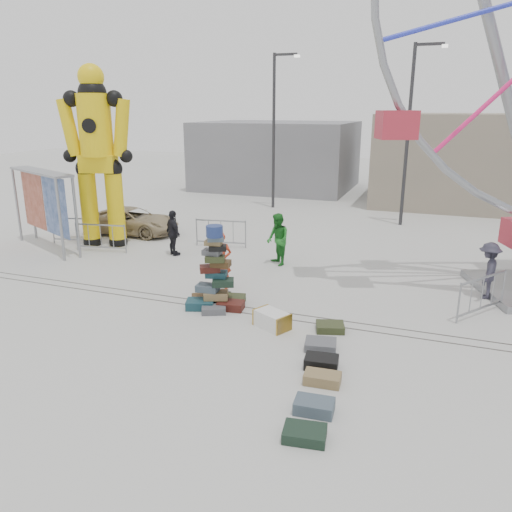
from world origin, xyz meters
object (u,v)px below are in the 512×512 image
(suitcase_tower, at_px, (216,284))
(banner_scaffold, at_px, (42,191))
(barricade_dummy_a, at_px, (76,231))
(pedestrian_green, at_px, (278,240))
(pedestrian_black, at_px, (173,233))
(lamp_post_left, at_px, (275,124))
(parked_suv, at_px, (132,221))
(lamp_post_right, at_px, (411,127))
(pedestrian_grey, at_px, (488,271))
(barricade_wheel_front, at_px, (482,295))
(pedestrian_red, at_px, (221,261))
(steamer_trunk, at_px, (272,320))
(crash_test_dummy, at_px, (97,151))
(barricade_dummy_c, at_px, (221,233))
(barricade_dummy_b, at_px, (101,238))

(suitcase_tower, xyz_separation_m, banner_scaffold, (-8.63, 3.18, 1.64))
(suitcase_tower, bearing_deg, barricade_dummy_a, 137.51)
(barricade_dummy_a, xyz_separation_m, pedestrian_green, (8.48, 0.13, 0.36))
(pedestrian_black, bearing_deg, lamp_post_left, -57.30)
(parked_suv, bearing_deg, lamp_post_right, -64.31)
(pedestrian_grey, bearing_deg, lamp_post_right, -151.67)
(barricade_wheel_front, relative_size, pedestrian_red, 1.14)
(banner_scaffold, xyz_separation_m, steamer_trunk, (10.53, -3.96, -2.08))
(crash_test_dummy, distance_m, pedestrian_red, 7.65)
(crash_test_dummy, height_order, barricade_dummy_c, crash_test_dummy)
(steamer_trunk, bearing_deg, barricade_dummy_c, 150.80)
(crash_test_dummy, relative_size, barricade_wheel_front, 3.55)
(suitcase_tower, height_order, barricade_dummy_c, suitcase_tower)
(pedestrian_green, bearing_deg, barricade_dummy_a, -129.52)
(suitcase_tower, height_order, pedestrian_black, suitcase_tower)
(barricade_dummy_c, xyz_separation_m, pedestrian_black, (-1.17, -1.69, 0.30))
(lamp_post_right, distance_m, steamer_trunk, 13.86)
(banner_scaffold, height_order, barricade_wheel_front, banner_scaffold)
(suitcase_tower, bearing_deg, barricade_wheel_front, -0.03)
(pedestrian_grey, distance_m, parked_suv, 14.33)
(barricade_wheel_front, bearing_deg, barricade_dummy_b, 118.90)
(barricade_dummy_c, relative_size, parked_suv, 0.49)
(pedestrian_red, distance_m, pedestrian_black, 4.13)
(pedestrian_green, height_order, parked_suv, pedestrian_green)
(banner_scaffold, distance_m, pedestrian_red, 8.50)
(barricade_dummy_b, xyz_separation_m, barricade_dummy_c, (4.02, 2.23, 0.00))
(barricade_dummy_c, bearing_deg, steamer_trunk, -65.26)
(suitcase_tower, xyz_separation_m, crash_test_dummy, (-6.88, 4.38, 3.09))
(barricade_dummy_a, relative_size, barricade_wheel_front, 1.00)
(pedestrian_red, xyz_separation_m, pedestrian_grey, (7.52, 1.91, -0.05))
(pedestrian_green, xyz_separation_m, pedestrian_black, (-4.00, -0.20, -0.06))
(steamer_trunk, relative_size, pedestrian_green, 0.49)
(lamp_post_right, bearing_deg, lamp_post_left, 164.05)
(suitcase_tower, distance_m, pedestrian_red, 1.47)
(steamer_trunk, xyz_separation_m, pedestrian_grey, (5.18, 4.08, 0.62))
(lamp_post_left, xyz_separation_m, steamer_trunk, (4.81, -15.00, -4.27))
(crash_test_dummy, bearing_deg, pedestrian_grey, -21.58)
(pedestrian_green, bearing_deg, lamp_post_left, 158.16)
(barricade_dummy_b, distance_m, pedestrian_green, 6.90)
(lamp_post_left, height_order, pedestrian_black, lamp_post_left)
(lamp_post_right, height_order, lamp_post_left, same)
(crash_test_dummy, distance_m, barricade_dummy_b, 3.34)
(crash_test_dummy, height_order, pedestrian_grey, crash_test_dummy)
(barricade_wheel_front, relative_size, pedestrian_grey, 1.21)
(parked_suv, bearing_deg, pedestrian_grey, -104.69)
(suitcase_tower, relative_size, barricade_dummy_c, 1.16)
(barricade_dummy_b, bearing_deg, pedestrian_grey, -10.27)
(barricade_dummy_a, distance_m, pedestrian_black, 4.49)
(lamp_post_left, bearing_deg, crash_test_dummy, -111.95)
(lamp_post_left, height_order, banner_scaffold, lamp_post_left)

